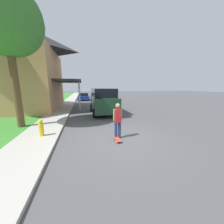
% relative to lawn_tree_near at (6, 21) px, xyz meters
% --- Properties ---
extents(ground_plane, '(120.00, 120.00, 0.00)m').
position_rel_lawn_tree_near_xyz_m(ground_plane, '(4.99, -2.67, -5.44)').
color(ground_plane, '#49494C').
extents(sidewalk, '(1.80, 80.00, 0.10)m').
position_rel_lawn_tree_near_xyz_m(sidewalk, '(1.39, 3.33, -5.39)').
color(sidewalk, '#ADA89E').
rests_on(sidewalk, ground_plane).
extents(house, '(11.39, 8.04, 8.47)m').
position_rel_lawn_tree_near_xyz_m(house, '(-3.29, 6.29, -0.94)').
color(house, tan).
rests_on(house, lawn).
extents(lawn_tree_near, '(3.39, 3.39, 7.10)m').
position_rel_lawn_tree_near_xyz_m(lawn_tree_near, '(0.00, 0.00, 0.00)').
color(lawn_tree_near, brown).
rests_on(lawn_tree_near, lawn).
extents(suv_parked, '(2.05, 4.46, 2.17)m').
position_rel_lawn_tree_near_xyz_m(suv_parked, '(5.18, 2.91, -4.29)').
color(suv_parked, '#193823').
rests_on(suv_parked, ground_plane).
extents(car_down_street, '(1.89, 4.52, 1.26)m').
position_rel_lawn_tree_near_xyz_m(car_down_street, '(3.61, 15.17, -4.82)').
color(car_down_street, navy).
rests_on(car_down_street, ground_plane).
extents(skateboarder, '(0.41, 0.21, 1.60)m').
position_rel_lawn_tree_near_xyz_m(skateboarder, '(4.92, -2.66, -4.56)').
color(skateboarder, navy).
rests_on(skateboarder, ground_plane).
extents(skateboard, '(0.22, 0.81, 0.10)m').
position_rel_lawn_tree_near_xyz_m(skateboard, '(4.84, -2.84, -5.35)').
color(skateboard, '#B73D23').
rests_on(skateboard, ground_plane).
extents(fire_hydrant, '(0.20, 0.20, 0.77)m').
position_rel_lawn_tree_near_xyz_m(fire_hydrant, '(1.56, -1.81, -4.96)').
color(fire_hydrant, gold).
rests_on(fire_hydrant, sidewalk).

